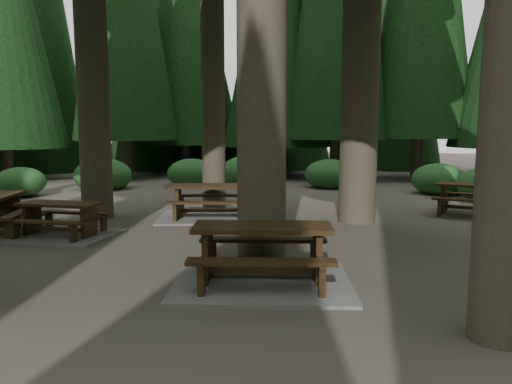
% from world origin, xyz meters
% --- Properties ---
extents(ground, '(80.00, 80.00, 0.00)m').
position_xyz_m(ground, '(0.00, 0.00, 0.00)').
color(ground, '#565046').
rests_on(ground, ground).
extents(picnic_table_a, '(2.94, 2.57, 0.88)m').
position_xyz_m(picnic_table_a, '(1.07, -1.09, 0.32)').
color(picnic_table_a, gray).
rests_on(picnic_table_a, ground).
extents(picnic_table_c, '(2.95, 2.62, 0.86)m').
position_xyz_m(picnic_table_c, '(-1.30, 3.95, 0.31)').
color(picnic_table_c, gray).
rests_on(picnic_table_c, ground).
extents(picnic_table_d, '(2.27, 2.02, 0.83)m').
position_xyz_m(picnic_table_d, '(5.42, 5.75, 0.55)').
color(picnic_table_d, black).
rests_on(picnic_table_d, ground).
extents(picnic_table_f, '(2.21, 1.84, 0.74)m').
position_xyz_m(picnic_table_f, '(-3.74, 1.14, 0.25)').
color(picnic_table_f, gray).
rests_on(picnic_table_f, ground).
extents(shrub_ring, '(23.86, 24.64, 1.49)m').
position_xyz_m(shrub_ring, '(0.70, 0.75, 0.40)').
color(shrub_ring, '#21612B').
rests_on(shrub_ring, ground).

